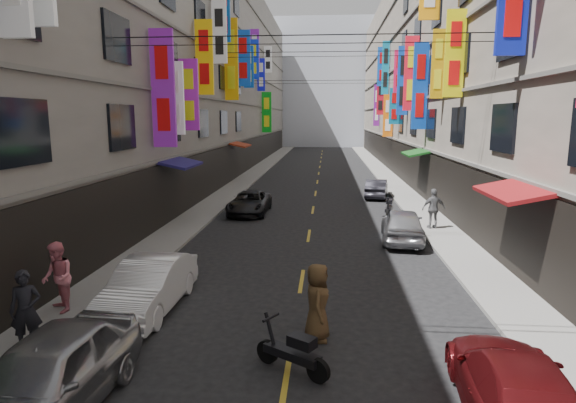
% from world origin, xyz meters
% --- Properties ---
extents(sidewalk_left, '(2.00, 90.00, 0.12)m').
position_xyz_m(sidewalk_left, '(-6.00, 42.00, 0.06)').
color(sidewalk_left, slate).
rests_on(sidewalk_left, ground).
extents(sidewalk_right, '(2.00, 90.00, 0.12)m').
position_xyz_m(sidewalk_right, '(6.00, 42.00, 0.06)').
color(sidewalk_right, slate).
rests_on(sidewalk_right, ground).
extents(building_row_left, '(10.14, 90.00, 19.00)m').
position_xyz_m(building_row_left, '(-11.99, 42.00, 9.49)').
color(building_row_left, gray).
rests_on(building_row_left, ground).
extents(building_row_right, '(10.14, 90.00, 19.00)m').
position_xyz_m(building_row_right, '(11.99, 42.00, 9.49)').
color(building_row_right, '#9F9385').
rests_on(building_row_right, ground).
extents(haze_block, '(18.00, 8.00, 22.00)m').
position_xyz_m(haze_block, '(0.00, 92.00, 11.00)').
color(haze_block, '#AFB5C3').
rests_on(haze_block, ground).
extents(shop_signage, '(14.00, 55.00, 11.96)m').
position_xyz_m(shop_signage, '(-0.16, 34.79, 9.11)').
color(shop_signage, blue).
rests_on(shop_signage, ground).
extents(street_awnings, '(13.99, 35.20, 0.41)m').
position_xyz_m(street_awnings, '(-1.26, 26.00, 3.00)').
color(street_awnings, '#124513').
rests_on(street_awnings, ground).
extents(overhead_cables, '(14.00, 38.04, 1.24)m').
position_xyz_m(overhead_cables, '(0.00, 30.00, 8.80)').
color(overhead_cables, black).
rests_on(overhead_cables, ground).
extents(lane_markings, '(0.12, 80.20, 0.01)m').
position_xyz_m(lane_markings, '(0.00, 39.00, 0.00)').
color(lane_markings, gold).
rests_on(lane_markings, ground).
extents(scooter_crossing, '(1.58, 1.07, 1.14)m').
position_xyz_m(scooter_crossing, '(0.12, 12.38, 0.44)').
color(scooter_crossing, black).
rests_on(scooter_crossing, ground).
extents(scooter_far_right, '(0.66, 1.78, 1.14)m').
position_xyz_m(scooter_far_right, '(4.06, 28.60, 0.44)').
color(scooter_far_right, black).
rests_on(scooter_far_right, ground).
extents(car_left_near, '(2.01, 4.52, 1.51)m').
position_xyz_m(car_left_near, '(-4.00, 10.54, 0.76)').
color(car_left_near, '#A2A3A7').
rests_on(car_left_near, ground).
extents(car_left_mid, '(1.58, 4.27, 1.39)m').
position_xyz_m(car_left_mid, '(-4.00, 15.31, 0.70)').
color(car_left_mid, white).
rests_on(car_left_mid, ground).
extents(car_left_far, '(2.03, 4.33, 1.20)m').
position_xyz_m(car_left_far, '(-3.40, 28.67, 0.60)').
color(car_left_far, black).
rests_on(car_left_far, ground).
extents(car_right_near, '(2.18, 4.57, 1.28)m').
position_xyz_m(car_right_near, '(4.00, 11.05, 0.64)').
color(car_right_near, '#560E11').
rests_on(car_right_near, ground).
extents(car_right_mid, '(2.05, 4.33, 1.43)m').
position_xyz_m(car_right_mid, '(3.95, 23.31, 0.71)').
color(car_right_mid, '#A2A2A6').
rests_on(car_right_mid, ground).
extents(car_right_far, '(1.85, 3.85, 1.22)m').
position_xyz_m(car_right_far, '(4.00, 34.57, 0.61)').
color(car_right_far, '#232229').
rests_on(car_right_far, ground).
extents(pedestrian_lnear, '(0.82, 0.79, 1.80)m').
position_xyz_m(pedestrian_lnear, '(-5.76, 12.70, 1.02)').
color(pedestrian_lnear, black).
rests_on(pedestrian_lnear, sidewalk_left).
extents(pedestrian_lfar, '(1.07, 1.09, 1.87)m').
position_xyz_m(pedestrian_lfar, '(-6.22, 14.75, 1.05)').
color(pedestrian_lfar, pink).
rests_on(pedestrian_lfar, sidewalk_left).
extents(pedestrian_rfar, '(1.17, 0.80, 1.84)m').
position_xyz_m(pedestrian_rfar, '(5.67, 25.41, 1.04)').
color(pedestrian_rfar, '#5F5E61').
rests_on(pedestrian_rfar, sidewalk_right).
extents(pedestrian_crossing, '(0.63, 0.92, 1.86)m').
position_xyz_m(pedestrian_crossing, '(0.58, 13.91, 0.93)').
color(pedestrian_crossing, '#513A20').
rests_on(pedestrian_crossing, ground).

